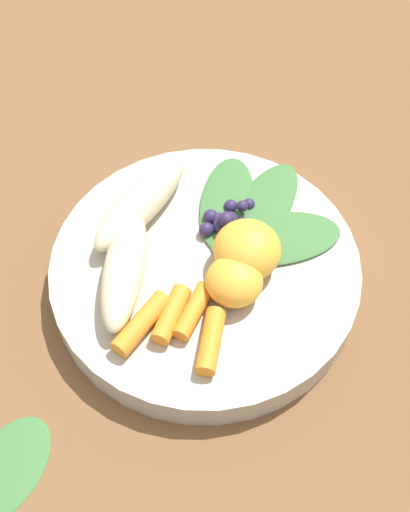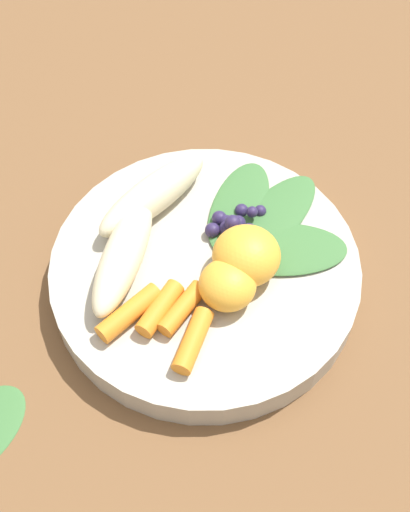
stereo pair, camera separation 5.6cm
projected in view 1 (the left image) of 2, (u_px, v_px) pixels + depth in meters
name	position (u px, v px, depth m)	size (l,w,h in m)	color
ground_plane	(205.00, 282.00, 0.60)	(2.40, 2.40, 0.00)	brown
bowl	(205.00, 273.00, 0.58)	(0.26, 0.26, 0.03)	#B2AD9E
banana_peeled_left	(124.00, 267.00, 0.55)	(0.12, 0.03, 0.03)	beige
banana_peeled_right	(141.00, 203.00, 0.59)	(0.12, 0.03, 0.03)	beige
orange_segment_near	(247.00, 250.00, 0.55)	(0.06, 0.06, 0.04)	#F4A833
orange_segment_far	(235.00, 281.00, 0.54)	(0.05, 0.05, 0.03)	#F4A833
carrot_front	(142.00, 323.00, 0.53)	(0.02, 0.02, 0.06)	orange
carrot_mid_left	(171.00, 314.00, 0.53)	(0.02, 0.02, 0.05)	orange
carrot_mid_right	(193.00, 311.00, 0.54)	(0.01, 0.01, 0.05)	orange
carrot_rear	(211.00, 341.00, 0.52)	(0.02, 0.02, 0.05)	orange
blueberry_pile	(228.00, 222.00, 0.58)	(0.06, 0.06, 0.02)	#2D234C
kale_leaf_left	(276.00, 238.00, 0.58)	(0.11, 0.06, 0.01)	#3D7038
kale_leaf_right	(259.00, 213.00, 0.60)	(0.13, 0.05, 0.01)	#3D7038
kale_leaf_rear	(227.00, 202.00, 0.61)	(0.11, 0.05, 0.01)	#3D7038
kale_leaf_stray	(5.00, 469.00, 0.50)	(0.09, 0.05, 0.01)	#3D7038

